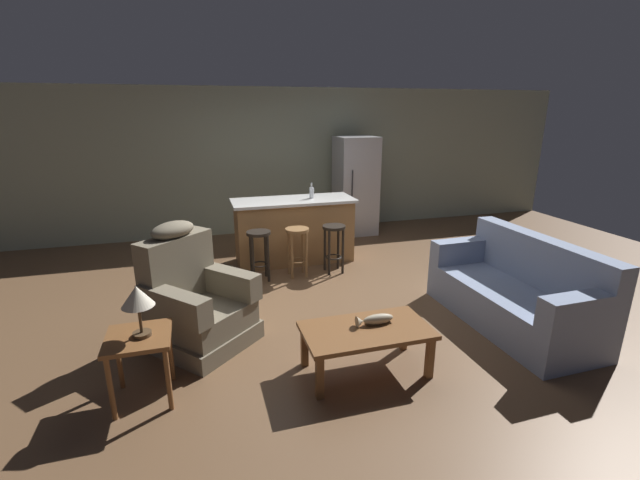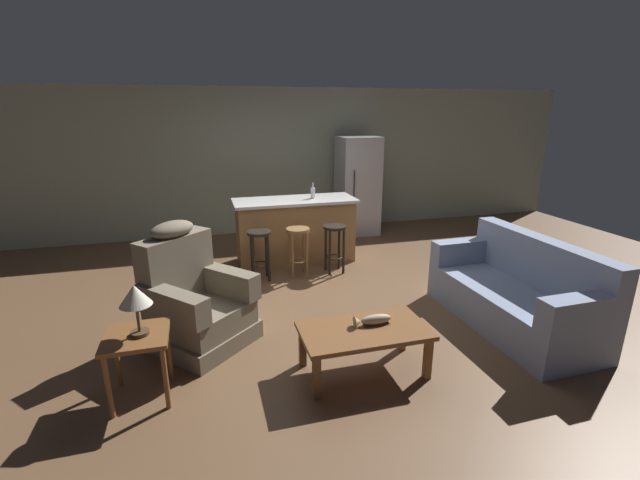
{
  "view_description": "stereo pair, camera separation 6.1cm",
  "coord_description": "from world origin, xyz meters",
  "px_view_note": "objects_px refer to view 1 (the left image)",
  "views": [
    {
      "loc": [
        -1.37,
        -4.7,
        2.22
      ],
      "look_at": [
        -0.02,
        -0.1,
        0.75
      ],
      "focal_mm": 24.0,
      "sensor_mm": 36.0,
      "label": 1
    },
    {
      "loc": [
        -1.31,
        -4.71,
        2.22
      ],
      "look_at": [
        -0.02,
        -0.1,
        0.75
      ],
      "focal_mm": 24.0,
      "sensor_mm": 36.0,
      "label": 2
    }
  ],
  "objects_px": {
    "end_table": "(139,347)",
    "kitchen_island": "(294,230)",
    "bar_stool_left": "(259,246)",
    "bar_stool_right": "(334,240)",
    "coffee_table": "(366,334)",
    "fish_figurine": "(375,320)",
    "couch": "(516,293)",
    "table_lamp": "(137,299)",
    "refrigerator": "(355,186)",
    "recliner_near_lamp": "(195,302)",
    "bar_stool_middle": "(297,243)",
    "bottle_tall_green": "(312,193)"
  },
  "relations": [
    {
      "from": "end_table",
      "to": "kitchen_island",
      "type": "height_order",
      "value": "kitchen_island"
    },
    {
      "from": "bar_stool_left",
      "to": "bar_stool_right",
      "type": "xyz_separation_m",
      "value": [
        1.05,
        0.0,
        0.0
      ]
    },
    {
      "from": "coffee_table",
      "to": "bar_stool_right",
      "type": "relative_size",
      "value": 1.62
    },
    {
      "from": "fish_figurine",
      "to": "couch",
      "type": "distance_m",
      "value": 1.82
    },
    {
      "from": "couch",
      "to": "kitchen_island",
      "type": "xyz_separation_m",
      "value": [
        -1.81,
        2.62,
        0.14
      ]
    },
    {
      "from": "table_lamp",
      "to": "refrigerator",
      "type": "xyz_separation_m",
      "value": [
        3.29,
        4.07,
        0.01
      ]
    },
    {
      "from": "recliner_near_lamp",
      "to": "bar_stool_left",
      "type": "xyz_separation_m",
      "value": [
        0.84,
        1.43,
        0.05
      ]
    },
    {
      "from": "bar_stool_right",
      "to": "coffee_table",
      "type": "bearing_deg",
      "value": -101.56
    },
    {
      "from": "couch",
      "to": "bar_stool_middle",
      "type": "height_order",
      "value": "couch"
    },
    {
      "from": "bar_stool_left",
      "to": "bottle_tall_green",
      "type": "xyz_separation_m",
      "value": [
        0.9,
        0.63,
        0.56
      ]
    },
    {
      "from": "couch",
      "to": "kitchen_island",
      "type": "bearing_deg",
      "value": -56.17
    },
    {
      "from": "kitchen_island",
      "to": "refrigerator",
      "type": "xyz_separation_m",
      "value": [
        1.44,
        1.2,
        0.4
      ]
    },
    {
      "from": "fish_figurine",
      "to": "bottle_tall_green",
      "type": "relative_size",
      "value": 1.48
    },
    {
      "from": "table_lamp",
      "to": "couch",
      "type": "bearing_deg",
      "value": 3.83
    },
    {
      "from": "bar_stool_right",
      "to": "end_table",
      "type": "bearing_deg",
      "value": -136.07
    },
    {
      "from": "coffee_table",
      "to": "couch",
      "type": "relative_size",
      "value": 0.58
    },
    {
      "from": "fish_figurine",
      "to": "couch",
      "type": "bearing_deg",
      "value": 10.79
    },
    {
      "from": "bar_stool_right",
      "to": "bottle_tall_green",
      "type": "height_order",
      "value": "bottle_tall_green"
    },
    {
      "from": "fish_figurine",
      "to": "kitchen_island",
      "type": "height_order",
      "value": "kitchen_island"
    },
    {
      "from": "bar_stool_right",
      "to": "refrigerator",
      "type": "bearing_deg",
      "value": 61.06
    },
    {
      "from": "fish_figurine",
      "to": "bar_stool_right",
      "type": "xyz_separation_m",
      "value": [
        0.39,
        2.33,
        0.01
      ]
    },
    {
      "from": "coffee_table",
      "to": "table_lamp",
      "type": "distance_m",
      "value": 1.87
    },
    {
      "from": "bar_stool_left",
      "to": "bottle_tall_green",
      "type": "distance_m",
      "value": 1.23
    },
    {
      "from": "bar_stool_right",
      "to": "bottle_tall_green",
      "type": "bearing_deg",
      "value": 103.2
    },
    {
      "from": "kitchen_island",
      "to": "bar_stool_left",
      "type": "distance_m",
      "value": 0.89
    },
    {
      "from": "couch",
      "to": "bottle_tall_green",
      "type": "bearing_deg",
      "value": -60.45
    },
    {
      "from": "bar_stool_left",
      "to": "refrigerator",
      "type": "distance_m",
      "value": 2.79
    },
    {
      "from": "coffee_table",
      "to": "bar_stool_right",
      "type": "distance_m",
      "value": 2.43
    },
    {
      "from": "couch",
      "to": "refrigerator",
      "type": "bearing_deg",
      "value": -85.18
    },
    {
      "from": "coffee_table",
      "to": "recliner_near_lamp",
      "type": "distance_m",
      "value": 1.69
    },
    {
      "from": "fish_figurine",
      "to": "table_lamp",
      "type": "height_order",
      "value": "table_lamp"
    },
    {
      "from": "coffee_table",
      "to": "bar_stool_middle",
      "type": "relative_size",
      "value": 1.62
    },
    {
      "from": "bar_stool_middle",
      "to": "refrigerator",
      "type": "height_order",
      "value": "refrigerator"
    },
    {
      "from": "recliner_near_lamp",
      "to": "bar_stool_left",
      "type": "distance_m",
      "value": 1.66
    },
    {
      "from": "bar_stool_right",
      "to": "recliner_near_lamp",
      "type": "bearing_deg",
      "value": -142.81
    },
    {
      "from": "kitchen_island",
      "to": "refrigerator",
      "type": "bearing_deg",
      "value": 39.88
    },
    {
      "from": "bar_stool_middle",
      "to": "end_table",
      "type": "bearing_deg",
      "value": -128.76
    },
    {
      "from": "recliner_near_lamp",
      "to": "bar_stool_right",
      "type": "bearing_deg",
      "value": 85.29
    },
    {
      "from": "recliner_near_lamp",
      "to": "bar_stool_left",
      "type": "relative_size",
      "value": 1.76
    },
    {
      "from": "bar_stool_middle",
      "to": "table_lamp",
      "type": "bearing_deg",
      "value": -128.08
    },
    {
      "from": "coffee_table",
      "to": "bottle_tall_green",
      "type": "relative_size",
      "value": 4.8
    },
    {
      "from": "end_table",
      "to": "bar_stool_right",
      "type": "relative_size",
      "value": 0.82
    },
    {
      "from": "table_lamp",
      "to": "end_table",
      "type": "bearing_deg",
      "value": 160.84
    },
    {
      "from": "recliner_near_lamp",
      "to": "end_table",
      "type": "height_order",
      "value": "recliner_near_lamp"
    },
    {
      "from": "table_lamp",
      "to": "recliner_near_lamp",
      "type": "bearing_deg",
      "value": 64.24
    },
    {
      "from": "kitchen_island",
      "to": "bottle_tall_green",
      "type": "height_order",
      "value": "bottle_tall_green"
    },
    {
      "from": "refrigerator",
      "to": "couch",
      "type": "bearing_deg",
      "value": -84.4
    },
    {
      "from": "coffee_table",
      "to": "bottle_tall_green",
      "type": "xyz_separation_m",
      "value": [
        0.34,
        3.01,
        0.67
      ]
    },
    {
      "from": "couch",
      "to": "bottle_tall_green",
      "type": "height_order",
      "value": "bottle_tall_green"
    },
    {
      "from": "coffee_table",
      "to": "fish_figurine",
      "type": "xyz_separation_m",
      "value": [
        0.09,
        0.05,
        0.1
      ]
    }
  ]
}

